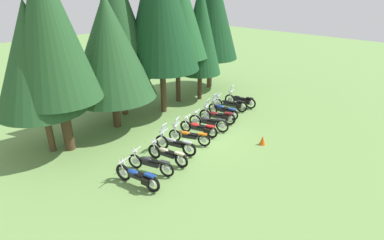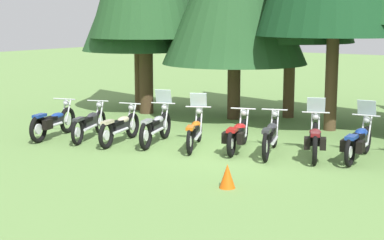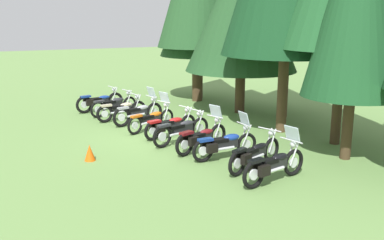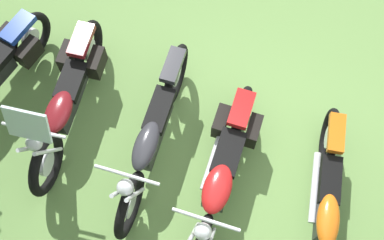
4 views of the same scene
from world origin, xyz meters
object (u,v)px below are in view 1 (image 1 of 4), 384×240
motorcycle_4 (188,135)px  traffic_cone (263,140)px  motorcycle_7 (218,116)px  motorcycle_9 (230,104)px  pine_tree_3 (116,18)px  pine_tree_2 (109,48)px  motorcycle_3 (175,144)px  pine_tree_7 (211,9)px  motorcycle_6 (208,122)px  pine_tree_5 (177,10)px  motorcycle_5 (199,128)px  motorcycle_10 (240,100)px  motorcycle_8 (223,110)px  pine_tree_6 (200,29)px  motorcycle_2 (167,154)px  pine_tree_0 (34,58)px  motorcycle_1 (150,163)px  motorcycle_0 (138,176)px  pine_tree_1 (49,28)px  pine_tree_4 (160,1)px

motorcycle_4 → traffic_cone: bearing=-161.8°
motorcycle_4 → motorcycle_7: bearing=-103.3°
motorcycle_9 → pine_tree_3: bearing=25.0°
pine_tree_2 → traffic_cone: size_ratio=14.87×
motorcycle_7 → traffic_cone: motorcycle_7 is taller
traffic_cone → pine_tree_2: bearing=119.3°
motorcycle_3 → pine_tree_7: (8.99, 5.89, 5.40)m
pine_tree_7 → motorcycle_6: bearing=-138.3°
pine_tree_5 → motorcycle_7: bearing=-101.9°
motorcycle_5 → motorcycle_10: size_ratio=1.00×
traffic_cone → motorcycle_8: bearing=69.9°
pine_tree_2 → traffic_cone: pine_tree_2 is taller
pine_tree_5 → traffic_cone: 9.79m
pine_tree_6 → pine_tree_7: bearing=28.7°
motorcycle_9 → motorcycle_8: bearing=83.0°
traffic_cone → motorcycle_10: bearing=49.0°
motorcycle_2 → pine_tree_0: pine_tree_0 is taller
motorcycle_4 → pine_tree_6: (5.30, 4.29, 4.39)m
motorcycle_5 → pine_tree_0: pine_tree_0 is taller
motorcycle_6 → pine_tree_0: 9.04m
motorcycle_2 → motorcycle_4: size_ratio=1.05×
motorcycle_6 → motorcycle_1: bearing=83.7°
pine_tree_5 → motorcycle_9: bearing=-73.4°
motorcycle_4 → pine_tree_2: pine_tree_2 is taller
motorcycle_5 → pine_tree_5: bearing=-49.0°
pine_tree_5 → motorcycle_8: bearing=-90.0°
motorcycle_1 → motorcycle_8: (6.94, 1.70, 0.03)m
motorcycle_10 → traffic_cone: (-3.50, -4.02, -0.23)m
motorcycle_0 → motorcycle_10: (10.04, 2.47, 0.02)m
motorcycle_4 → traffic_cone: 3.76m
pine_tree_5 → motorcycle_5: bearing=-120.9°
motorcycle_0 → pine_tree_0: bearing=-1.2°
motorcycle_2 → motorcycle_5: motorcycle_2 is taller
motorcycle_7 → pine_tree_2: bearing=27.0°
motorcycle_4 → motorcycle_9: bearing=-100.5°
motorcycle_2 → motorcycle_10: (8.05, 1.94, 0.04)m
motorcycle_1 → motorcycle_10: bearing=-98.1°
motorcycle_5 → pine_tree_1: (-5.62, 3.43, 5.33)m
pine_tree_0 → traffic_cone: bearing=-41.4°
motorcycle_10 → pine_tree_2: 9.04m
traffic_cone → pine_tree_1: bearing=137.8°
motorcycle_8 → pine_tree_4: pine_tree_4 is taller
motorcycle_1 → pine_tree_5: pine_tree_5 is taller
motorcycle_3 → pine_tree_3: pine_tree_3 is taller
motorcycle_3 → pine_tree_7: size_ratio=0.23×
motorcycle_1 → motorcycle_10: 9.30m
motorcycle_5 → pine_tree_7: pine_tree_7 is taller
motorcycle_2 → motorcycle_5: bearing=-86.3°
motorcycle_2 → pine_tree_3: bearing=-30.1°
motorcycle_1 → pine_tree_0: bearing=3.8°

